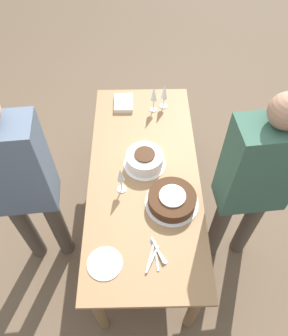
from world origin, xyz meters
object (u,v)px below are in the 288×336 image
object	(u,v)px
cake_center_white	(145,160)
cake_front_chocolate	(172,200)
wine_glass_far	(154,95)
person_watching	(18,182)
wine_glass_extra	(121,176)
wine_glass_near	(164,92)
person_cutting	(255,181)

from	to	relation	value
cake_center_white	cake_front_chocolate	world-z (taller)	cake_center_white
wine_glass_far	person_watching	distance (m)	1.16
cake_center_white	wine_glass_extra	distance (m)	0.27
wine_glass_near	wine_glass_far	size ratio (longest dim) A/B	0.96
wine_glass_extra	cake_center_white	bearing A→B (deg)	-36.95
cake_front_chocolate	wine_glass_near	size ratio (longest dim) A/B	1.59
cake_front_chocolate	wine_glass_far	size ratio (longest dim) A/B	1.53
cake_front_chocolate	wine_glass_far	distance (m)	0.86
cake_center_white	wine_glass_far	xyz separation A→B (m)	(0.54, -0.08, 0.10)
wine_glass_near	cake_front_chocolate	bearing A→B (deg)	-179.92
cake_front_chocolate	wine_glass_near	bearing A→B (deg)	0.08
cake_center_white	person_watching	bearing A→B (deg)	111.52
cake_center_white	person_cutting	bearing A→B (deg)	-115.68
person_cutting	person_watching	bearing A→B (deg)	-5.99
wine_glass_far	person_watching	xyz separation A→B (m)	(-0.83, 0.81, 0.08)
cake_center_white	person_watching	distance (m)	0.81
wine_glass_extra	person_watching	bearing A→B (deg)	98.54
cake_front_chocolate	wine_glass_far	world-z (taller)	wine_glass_far
cake_center_white	cake_front_chocolate	distance (m)	0.35
cake_center_white	wine_glass_far	distance (m)	0.55
person_cutting	wine_glass_extra	bearing A→B (deg)	-12.77
cake_front_chocolate	person_cutting	size ratio (longest dim) A/B	0.21
cake_front_chocolate	wine_glass_extra	world-z (taller)	wine_glass_extra
wine_glass_near	person_cutting	world-z (taller)	person_cutting
cake_front_chocolate	person_cutting	bearing A→B (deg)	-88.76
wine_glass_near	wine_glass_extra	world-z (taller)	wine_glass_extra
wine_glass_extra	person_watching	size ratio (longest dim) A/B	0.14
wine_glass_far	person_watching	size ratio (longest dim) A/B	0.14
cake_center_white	wine_glass_near	distance (m)	0.61
wine_glass_near	wine_glass_extra	distance (m)	0.84
cake_center_white	wine_glass_extra	size ratio (longest dim) A/B	1.35
person_cutting	person_watching	world-z (taller)	person_watching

